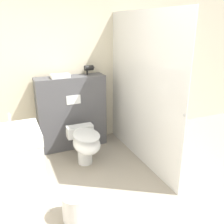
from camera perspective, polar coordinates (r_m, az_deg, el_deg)
The scene contains 9 objects.
ground_plane at distance 2.86m, azimuth 7.85°, elevation -23.60°, with size 12.00×12.00×0.00m, color #9E9384.
wall_back at distance 4.17m, azimuth -7.26°, elevation 9.78°, with size 8.00×0.06×2.50m.
partition_panel at distance 4.08m, azimuth -9.16°, elevation -0.14°, with size 1.08×0.31×1.18m.
shower_glass at distance 3.52m, azimuth 6.68°, elevation 4.84°, with size 0.04×1.95×2.12m.
toilet at distance 3.61m, azimuth -6.12°, elevation -7.07°, with size 0.39×0.65×0.51m.
sink_vanity at distance 2.97m, azimuth -20.88°, elevation -12.01°, with size 0.55×0.55×1.05m.
hair_drier at distance 4.03m, azimuth -5.22°, elevation 9.97°, with size 0.17×0.08×0.15m.
folded_towel at distance 3.86m, azimuth -11.77°, elevation 8.07°, with size 0.28×0.17×0.05m.
waste_bin at distance 2.81m, azimuth -8.35°, elevation -20.62°, with size 0.28×0.28×0.29m.
Camera 1 is at (-1.15, -1.75, 1.95)m, focal length 40.00 mm.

